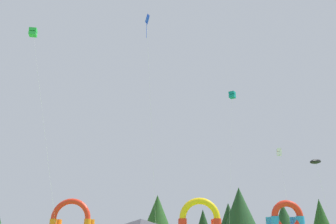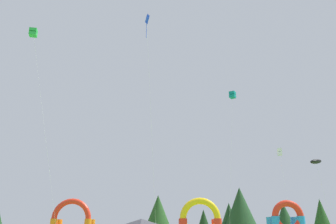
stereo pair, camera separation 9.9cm
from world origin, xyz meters
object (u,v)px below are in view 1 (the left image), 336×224
object	(u,v)px
kite_green_box	(33,33)
kite_white_box	(279,152)
kite_blue_diamond	(146,23)
kite_teal_box	(232,95)
kite_black_parafoil	(315,162)

from	to	relation	value
kite_green_box	kite_white_box	size ratio (longest dim) A/B	1.64
kite_blue_diamond	kite_green_box	size ratio (longest dim) A/B	0.88
kite_blue_diamond	kite_teal_box	xyz separation A→B (m)	(10.43, 13.50, -2.60)
kite_white_box	kite_teal_box	bearing A→B (deg)	-121.68
kite_black_parafoil	kite_green_box	bearing A→B (deg)	-166.45
kite_teal_box	kite_white_box	xyz separation A→B (m)	(10.32, 16.72, -3.99)
kite_black_parafoil	kite_white_box	world-z (taller)	kite_white_box
kite_green_box	kite_white_box	bearing A→B (deg)	32.82
kite_black_parafoil	kite_teal_box	xyz separation A→B (m)	(-10.81, -2.69, 8.26)
kite_green_box	kite_black_parafoil	bearing A→B (deg)	13.55
kite_white_box	kite_blue_diamond	bearing A→B (deg)	-124.46
kite_blue_diamond	kite_white_box	bearing A→B (deg)	55.54
kite_teal_box	kite_blue_diamond	bearing A→B (deg)	-127.67
kite_blue_diamond	kite_green_box	xyz separation A→B (m)	(-14.30, 7.63, 3.36)
kite_teal_box	kite_green_box	world-z (taller)	kite_green_box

